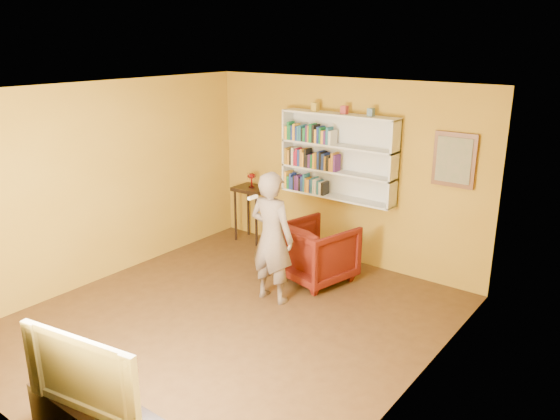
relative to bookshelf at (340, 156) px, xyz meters
The scene contains 15 objects.
room_shell 2.48m from the bookshelf, 90.00° to the right, with size 5.30×5.80×2.88m.
bookshelf is the anchor object (origin of this frame).
books_row_lower 0.71m from the bookshelf, 168.01° to the right, with size 0.71×0.19×0.27m.
books_row_middle 0.43m from the bookshelf, 165.87° to the right, with size 0.90×0.19×0.27m.
books_row_upper 0.55m from the bookshelf, 166.66° to the right, with size 0.81×0.19×0.27m.
ornament_left 0.79m from the bookshelf, behind, with size 0.09×0.09×0.13m, color #AD9031.
ornament_centre 0.68m from the bookshelf, 35.64° to the right, with size 0.08×0.08×0.11m, color #9E343C.
ornament_right 0.84m from the bookshelf, ahead, with size 0.08×0.08×0.11m, color slate.
framed_painting 1.66m from the bookshelf, ahead, with size 0.55×0.05×0.70m.
console_table 1.76m from the bookshelf, behind, with size 0.56×0.43×0.91m.
ruby_lustre 1.63m from the bookshelf, behind, with size 0.14×0.14×0.23m.
armchair 1.44m from the bookshelf, 78.25° to the right, with size 0.88×0.90×0.82m, color #3F0704.
person 1.82m from the bookshelf, 88.44° to the right, with size 0.62×0.41×1.70m, color brown.
game_remote 1.89m from the bookshelf, 92.11° to the right, with size 0.04×0.15×0.04m, color white.
television 4.77m from the bookshelf, 82.34° to the right, with size 1.13×0.15×0.65m, color black.
Camera 1 is at (3.99, -4.26, 3.24)m, focal length 35.00 mm.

